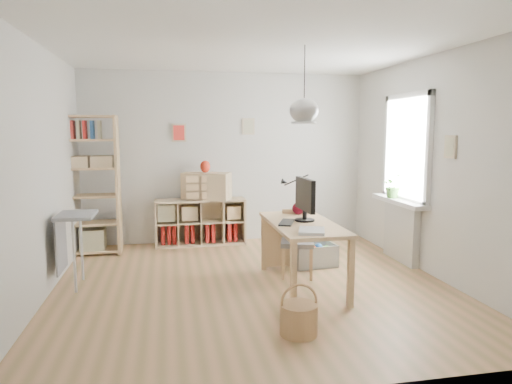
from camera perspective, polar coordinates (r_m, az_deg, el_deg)
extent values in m
plane|color=tan|center=(5.42, -0.44, -11.52)|extent=(4.50, 4.50, 0.00)
plane|color=silver|center=(7.35, -3.69, 4.28)|extent=(4.50, 0.00, 4.50)
plane|color=silver|center=(2.97, 7.56, -0.74)|extent=(4.50, 0.00, 4.50)
plane|color=silver|center=(5.22, -25.56, 2.18)|extent=(0.00, 4.50, 4.50)
plane|color=silver|center=(5.97, 21.31, 3.00)|extent=(0.00, 4.50, 4.50)
plane|color=white|center=(5.20, -0.47, 17.85)|extent=(4.50, 4.50, 0.00)
cylinder|color=black|center=(5.14, 6.08, 14.10)|extent=(0.01, 0.01, 0.68)
ellipsoid|color=silver|center=(5.11, 6.02, 10.08)|extent=(0.32, 0.32, 0.27)
cube|color=white|center=(6.47, 18.45, 5.23)|extent=(0.03, 1.00, 1.30)
cube|color=white|center=(5.99, 20.77, 4.96)|extent=(0.06, 0.08, 1.46)
cube|color=white|center=(6.93, 16.07, 5.45)|extent=(0.06, 0.08, 1.46)
cube|color=white|center=(6.47, 18.51, 11.34)|extent=(0.06, 1.16, 0.08)
cube|color=white|center=(6.52, 18.00, -0.84)|extent=(0.06, 1.16, 0.08)
cube|color=silver|center=(6.59, 17.68, -4.80)|extent=(0.10, 0.80, 0.80)
cube|color=white|center=(6.49, 17.45, -1.12)|extent=(0.22, 1.20, 0.06)
cube|color=#E0B581|center=(5.21, 5.83, -4.01)|extent=(0.70, 1.50, 0.04)
cube|color=#E0B581|center=(4.57, 4.69, -10.52)|extent=(0.06, 0.06, 0.71)
cube|color=#E0B581|center=(5.88, 0.97, -6.37)|extent=(0.06, 0.06, 0.71)
cube|color=#E0B581|center=(4.77, 11.75, -9.91)|extent=(0.06, 0.06, 0.71)
cube|color=#E0B581|center=(6.03, 6.59, -6.06)|extent=(0.06, 0.06, 0.71)
cube|color=beige|center=(7.30, -6.91, -6.39)|extent=(1.40, 0.38, 0.03)
cube|color=beige|center=(7.17, -7.00, -1.03)|extent=(1.40, 0.38, 0.03)
cube|color=beige|center=(7.21, -12.40, -3.88)|extent=(0.03, 0.38, 0.72)
cube|color=beige|center=(7.31, -1.58, -3.56)|extent=(0.03, 0.38, 0.72)
cube|color=beige|center=(7.40, -7.05, -3.46)|extent=(1.40, 0.02, 0.72)
cube|color=maroon|center=(7.27, -11.52, -5.14)|extent=(0.06, 0.26, 0.30)
cube|color=maroon|center=(7.27, -10.81, -5.12)|extent=(0.05, 0.26, 0.30)
cube|color=maroon|center=(7.27, -10.18, -5.11)|extent=(0.05, 0.26, 0.30)
cube|color=maroon|center=(7.27, -8.68, -5.07)|extent=(0.05, 0.26, 0.30)
cube|color=maroon|center=(7.28, -7.97, -5.05)|extent=(0.05, 0.26, 0.30)
cube|color=maroon|center=(7.29, -6.15, -4.99)|extent=(0.06, 0.26, 0.30)
cube|color=maroon|center=(7.30, -5.45, -4.97)|extent=(0.06, 0.26, 0.30)
cube|color=maroon|center=(7.33, -3.42, -4.89)|extent=(0.06, 0.26, 0.30)
cube|color=maroon|center=(7.34, -2.72, -4.87)|extent=(0.05, 0.26, 0.30)
cube|color=#E0B581|center=(7.03, -23.03, 0.67)|extent=(0.04, 0.38, 2.00)
cube|color=#E0B581|center=(6.91, -16.86, 0.84)|extent=(0.04, 0.38, 2.00)
cube|color=#E0B581|center=(7.13, -19.63, -6.84)|extent=(0.76, 0.38, 0.03)
cube|color=#E0B581|center=(7.04, -19.77, -3.69)|extent=(0.76, 0.38, 0.03)
cube|color=#E0B581|center=(6.98, -19.92, -0.47)|extent=(0.76, 0.38, 0.03)
cube|color=#E0B581|center=(6.94, -20.07, 2.81)|extent=(0.76, 0.38, 0.03)
cube|color=#E0B581|center=(6.92, -20.22, 6.11)|extent=(0.76, 0.38, 0.03)
cube|color=#E0B581|center=(6.92, -20.35, 8.84)|extent=(0.76, 0.38, 0.03)
cube|color=#295796|center=(6.97, -22.57, 7.20)|extent=(0.04, 0.18, 0.26)
cube|color=maroon|center=(6.95, -21.92, 7.23)|extent=(0.04, 0.18, 0.26)
cube|color=#BDB990|center=(6.94, -21.26, 7.26)|extent=(0.04, 0.18, 0.26)
cube|color=maroon|center=(6.92, -20.61, 7.29)|extent=(0.04, 0.18, 0.26)
cube|color=#295796|center=(6.91, -19.78, 7.33)|extent=(0.04, 0.18, 0.26)
cube|color=#BDB990|center=(6.89, -18.95, 7.37)|extent=(0.04, 0.18, 0.26)
cube|color=gray|center=(5.56, -21.56, -2.72)|extent=(0.40, 0.55, 0.04)
cylinder|color=silver|center=(5.44, -21.77, -7.49)|extent=(0.03, 0.03, 0.82)
cylinder|color=silver|center=(5.86, -20.97, -6.39)|extent=(0.03, 0.03, 0.82)
cube|color=gray|center=(5.66, -23.20, -6.04)|extent=(0.02, 0.50, 0.62)
cube|color=gray|center=(5.64, 5.20, -6.32)|extent=(0.49, 0.49, 0.06)
cube|color=#E0B581|center=(5.54, 3.39, -8.97)|extent=(0.04, 0.04, 0.39)
cube|color=#E0B581|center=(5.86, 3.53, -8.03)|extent=(0.04, 0.04, 0.39)
cube|color=#E0B581|center=(5.54, 6.92, -9.02)|extent=(0.04, 0.04, 0.39)
cube|color=#E0B581|center=(5.86, 6.86, -8.08)|extent=(0.04, 0.04, 0.39)
cube|color=#E0B581|center=(5.77, 5.24, -3.91)|extent=(0.39, 0.14, 0.36)
cylinder|color=#A6804B|center=(4.17, 5.37, -15.56)|extent=(0.33, 0.33, 0.27)
torus|color=#A6804B|center=(4.11, 5.39, -13.55)|extent=(0.34, 0.03, 0.34)
cube|color=#B2B2AE|center=(6.20, 7.12, -9.00)|extent=(0.61, 0.45, 0.02)
cube|color=#B2B2AE|center=(6.06, 4.73, -8.01)|extent=(0.06, 0.39, 0.29)
cube|color=#B2B2AE|center=(6.27, 9.46, -7.53)|extent=(0.06, 0.39, 0.29)
cube|color=#B2B2AE|center=(6.00, 7.86, -8.22)|extent=(0.57, 0.08, 0.29)
cube|color=#B2B2AE|center=(6.33, 6.45, -7.35)|extent=(0.57, 0.08, 0.29)
cube|color=#B2B2AE|center=(6.41, 5.90, -4.61)|extent=(0.59, 0.24, 0.37)
sphere|color=#F7FD1C|center=(6.04, 6.17, -7.40)|extent=(0.13, 0.13, 0.13)
sphere|color=#16509E|center=(6.23, 7.80, -6.97)|extent=(0.13, 0.13, 0.13)
sphere|color=#B43716|center=(6.12, 7.05, -7.21)|extent=(0.13, 0.13, 0.13)
sphere|color=green|center=(6.14, 8.80, -7.20)|extent=(0.13, 0.13, 0.13)
cylinder|color=black|center=(5.29, 6.11, -3.51)|extent=(0.23, 0.23, 0.02)
cylinder|color=black|center=(5.28, 6.11, -2.85)|extent=(0.05, 0.05, 0.10)
cube|color=black|center=(5.24, 6.15, -0.31)|extent=(0.07, 0.57, 0.37)
cube|color=black|center=(5.14, 3.86, -3.82)|extent=(0.27, 0.40, 0.02)
cylinder|color=black|center=(5.86, 6.62, -2.32)|extent=(0.06, 0.06, 0.04)
cylinder|color=black|center=(5.83, 6.65, -0.37)|extent=(0.02, 0.02, 0.40)
cone|color=black|center=(5.62, 3.63, 1.24)|extent=(0.10, 0.07, 0.09)
sphere|color=#440918|center=(5.68, 5.32, -2.05)|extent=(0.15, 0.15, 0.15)
cube|color=white|center=(4.70, 6.98, -4.85)|extent=(0.35, 0.39, 0.03)
cube|color=beige|center=(7.15, -6.20, 0.76)|extent=(0.80, 0.60, 0.42)
ellipsoid|color=#A9200E|center=(7.12, -6.37, 3.17)|extent=(0.16, 0.16, 0.19)
imported|color=#3C712A|center=(6.58, 16.77, 0.75)|extent=(0.34, 0.31, 0.33)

